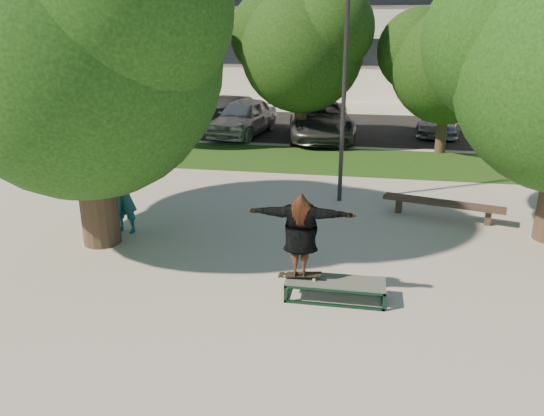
% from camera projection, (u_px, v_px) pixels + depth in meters
% --- Properties ---
extents(ground, '(120.00, 120.00, 0.00)m').
position_uv_depth(ground, '(275.00, 276.00, 10.60)').
color(ground, '#ACA69E').
rests_on(ground, ground).
extents(grass_strip, '(30.00, 4.00, 0.02)m').
position_uv_depth(grass_strip, '(346.00, 161.00, 19.25)').
color(grass_strip, '#244213').
rests_on(grass_strip, ground).
extents(asphalt_strip, '(40.00, 8.00, 0.01)m').
position_uv_depth(asphalt_strip, '(331.00, 127.00, 25.45)').
color(asphalt_strip, black).
rests_on(asphalt_strip, ground).
extents(tree_left, '(6.96, 5.95, 7.12)m').
position_uv_depth(tree_left, '(78.00, 42.00, 10.85)').
color(tree_left, '#38281E').
rests_on(tree_left, ground).
extents(bg_tree_left, '(5.28, 4.51, 5.77)m').
position_uv_depth(bg_tree_left, '(158.00, 50.00, 20.71)').
color(bg_tree_left, '#38281E').
rests_on(bg_tree_left, ground).
extents(bg_tree_mid, '(5.76, 4.92, 6.24)m').
position_uv_depth(bg_tree_mid, '(300.00, 43.00, 20.65)').
color(bg_tree_mid, '#38281E').
rests_on(bg_tree_mid, ground).
extents(bg_tree_right, '(5.04, 4.31, 5.43)m').
position_uv_depth(bg_tree_right, '(447.00, 59.00, 19.45)').
color(bg_tree_right, '#38281E').
rests_on(bg_tree_right, ground).
extents(lamppost, '(0.25, 0.15, 6.11)m').
position_uv_depth(lamppost, '(344.00, 88.00, 14.03)').
color(lamppost, '#2D2D30').
rests_on(lamppost, ground).
extents(grind_box, '(1.80, 0.60, 0.38)m').
position_uv_depth(grind_box, '(335.00, 290.00, 9.67)').
color(grind_box, '#113321').
rests_on(grind_box, ground).
extents(skater_rig, '(1.93, 0.56, 1.64)m').
position_uv_depth(skater_rig, '(301.00, 235.00, 9.43)').
color(skater_rig, white).
rests_on(skater_rig, grind_box).
extents(bystander, '(0.69, 0.48, 1.80)m').
position_uv_depth(bystander, '(124.00, 196.00, 12.55)').
color(bystander, '#1A5863').
rests_on(bystander, ground).
extents(bench, '(3.02, 1.14, 0.46)m').
position_uv_depth(bench, '(443.00, 204.00, 13.57)').
color(bench, '#433428').
rests_on(bench, ground).
extents(car_silver_a, '(2.63, 4.92, 1.59)m').
position_uv_depth(car_silver_a, '(243.00, 117.00, 23.48)').
color(car_silver_a, silver).
rests_on(car_silver_a, asphalt_strip).
extents(car_dark, '(2.16, 4.24, 1.33)m').
position_uv_depth(car_dark, '(229.00, 111.00, 25.84)').
color(car_dark, black).
rests_on(car_dark, asphalt_strip).
extents(car_grey, '(3.40, 6.02, 1.59)m').
position_uv_depth(car_grey, '(320.00, 119.00, 22.92)').
color(car_grey, slate).
rests_on(car_grey, asphalt_strip).
extents(car_silver_b, '(2.54, 4.70, 1.29)m').
position_uv_depth(car_silver_b, '(440.00, 119.00, 23.99)').
color(car_silver_b, '#AAAAAF').
rests_on(car_silver_b, asphalt_strip).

